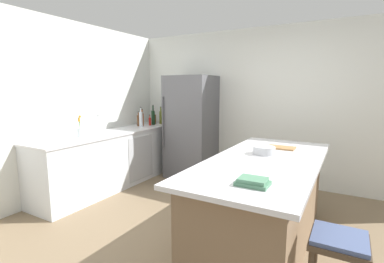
% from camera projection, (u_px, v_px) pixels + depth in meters
% --- Properties ---
extents(ground_plane, '(7.20, 7.20, 0.00)m').
position_uv_depth(ground_plane, '(203.00, 239.00, 3.01)').
color(ground_plane, '#7A664C').
extents(wall_rear, '(6.00, 0.10, 2.60)m').
position_uv_depth(wall_rear, '(264.00, 106.00, 4.75)').
color(wall_rear, silver).
rests_on(wall_rear, ground_plane).
extents(wall_left, '(0.10, 6.00, 2.60)m').
position_uv_depth(wall_left, '(52.00, 110.00, 4.01)').
color(wall_left, silver).
rests_on(wall_left, ground_plane).
extents(counter_run_left, '(0.67, 2.70, 0.91)m').
position_uv_depth(counter_run_left, '(113.00, 159.00, 4.61)').
color(counter_run_left, silver).
rests_on(counter_run_left, ground_plane).
extents(kitchen_island, '(1.00, 2.29, 0.91)m').
position_uv_depth(kitchen_island, '(263.00, 202.00, 2.84)').
color(kitchen_island, '#7A6047').
rests_on(kitchen_island, ground_plane).
extents(refrigerator, '(0.80, 0.72, 1.82)m').
position_uv_depth(refrigerator, '(191.00, 127.00, 5.06)').
color(refrigerator, '#56565B').
rests_on(refrigerator, ground_plane).
extents(bar_stool, '(0.36, 0.36, 0.64)m').
position_uv_depth(bar_stool, '(338.00, 252.00, 1.88)').
color(bar_stool, '#473828').
rests_on(bar_stool, ground_plane).
extents(sink_faucet, '(0.15, 0.05, 0.30)m').
position_uv_depth(sink_faucet, '(98.00, 123.00, 4.35)').
color(sink_faucet, silver).
rests_on(sink_faucet, counter_run_left).
extents(flower_vase, '(0.09, 0.09, 0.32)m').
position_uv_depth(flower_vase, '(80.00, 131.00, 4.04)').
color(flower_vase, silver).
rests_on(flower_vase, counter_run_left).
extents(olive_oil_bottle, '(0.06, 0.06, 0.34)m').
position_uv_depth(olive_oil_bottle, '(161.00, 117.00, 5.53)').
color(olive_oil_bottle, olive).
rests_on(olive_oil_bottle, counter_run_left).
extents(whiskey_bottle, '(0.08, 0.08, 0.25)m').
position_uv_depth(whiskey_bottle, '(154.00, 119.00, 5.51)').
color(whiskey_bottle, brown).
rests_on(whiskey_bottle, counter_run_left).
extents(wine_bottle, '(0.07, 0.07, 0.38)m').
position_uv_depth(wine_bottle, '(153.00, 117.00, 5.39)').
color(wine_bottle, '#19381E').
rests_on(wine_bottle, counter_run_left).
extents(hot_sauce_bottle, '(0.05, 0.05, 0.20)m').
position_uv_depth(hot_sauce_bottle, '(150.00, 121.00, 5.33)').
color(hot_sauce_bottle, red).
rests_on(hot_sauce_bottle, counter_run_left).
extents(vinegar_bottle, '(0.06, 0.06, 0.31)m').
position_uv_depth(vinegar_bottle, '(142.00, 119.00, 5.28)').
color(vinegar_bottle, '#994C23').
rests_on(vinegar_bottle, counter_run_left).
extents(syrup_bottle, '(0.06, 0.06, 0.27)m').
position_uv_depth(syrup_bottle, '(139.00, 120.00, 5.22)').
color(syrup_bottle, '#5B3319').
rests_on(syrup_bottle, counter_run_left).
extents(soda_bottle, '(0.06, 0.06, 0.36)m').
position_uv_depth(soda_bottle, '(141.00, 119.00, 5.06)').
color(soda_bottle, silver).
rests_on(soda_bottle, counter_run_left).
extents(cookbook_stack, '(0.23, 0.17, 0.05)m').
position_uv_depth(cookbook_stack, '(253.00, 182.00, 2.02)').
color(cookbook_stack, '#4C7F60').
rests_on(cookbook_stack, kitchen_island).
extents(mixing_bowl, '(0.24, 0.24, 0.08)m').
position_uv_depth(mixing_bowl, '(264.00, 150.00, 2.98)').
color(mixing_bowl, '#B2B5BA').
rests_on(mixing_bowl, kitchen_island).
extents(cutting_board, '(0.31, 0.20, 0.02)m').
position_uv_depth(cutting_board, '(281.00, 148.00, 3.27)').
color(cutting_board, '#9E7042').
rests_on(cutting_board, kitchen_island).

